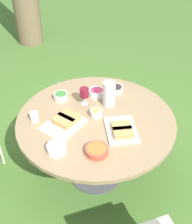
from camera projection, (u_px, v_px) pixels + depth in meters
The scene contains 13 objects.
ground_plane at pixel (96, 173), 2.80m from camera, with size 40.00×40.00×0.00m, color #446B2B.
dining_table at pixel (96, 126), 2.42m from camera, with size 1.34×1.34×0.71m.
water_pitcher at pixel (109, 94), 2.45m from camera, with size 0.12×0.11×0.22m.
wine_glass at pixel (84, 93), 2.45m from camera, with size 0.08×0.08×0.16m.
platter_bread_main at pixel (65, 122), 2.28m from camera, with size 0.33×0.26×0.07m.
platter_charcuterie at pixel (122, 130), 2.20m from camera, with size 0.39×0.39×0.06m.
bowl_fries at pixel (96, 113), 2.37m from camera, with size 0.10×0.10×0.06m.
bowl_salad at pixel (61, 96), 2.56m from camera, with size 0.13×0.13×0.06m.
bowl_olives at pixel (115, 89), 2.67m from camera, with size 0.15×0.15×0.05m.
bowl_dip_red at pixel (97, 93), 2.60m from camera, with size 0.14×0.14×0.06m.
bowl_dip_cream at pixel (57, 148), 2.03m from camera, with size 0.14×0.14×0.07m.
bowl_roasted_veg at pixel (97, 150), 2.02m from camera, with size 0.17×0.17×0.05m.
cup_water_near at pixel (34, 117), 2.31m from camera, with size 0.07×0.07×0.08m.
Camera 1 is at (-1.52, -1.04, 2.19)m, focal length 45.00 mm.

